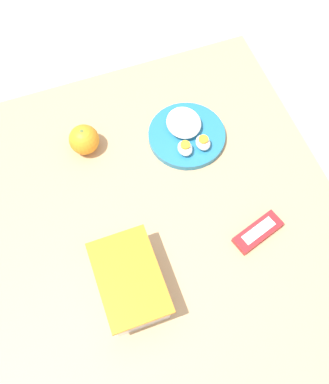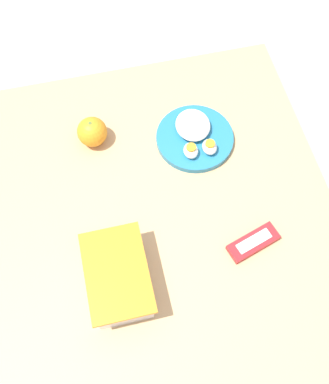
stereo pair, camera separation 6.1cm
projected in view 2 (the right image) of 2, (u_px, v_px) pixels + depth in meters
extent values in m
plane|color=#B2A899|center=(158.00, 297.00, 1.75)|extent=(10.00, 10.00, 0.00)
cube|color=tan|center=(154.00, 232.00, 1.13)|extent=(1.06, 0.93, 0.03)
cylinder|color=#A07D56|center=(235.00, 130.00, 1.69)|extent=(0.05, 0.05, 0.68)
cylinder|color=#A07D56|center=(16.00, 173.00, 1.61)|extent=(0.05, 0.05, 0.68)
cube|color=white|center=(118.00, 278.00, 1.02)|extent=(0.19, 0.12, 0.08)
cube|color=beige|center=(119.00, 279.00, 1.03)|extent=(0.18, 0.11, 0.05)
cube|color=orange|center=(116.00, 272.00, 0.98)|extent=(0.21, 0.14, 0.01)
ellipsoid|color=tan|center=(118.00, 300.00, 0.98)|extent=(0.06, 0.05, 0.02)
ellipsoid|color=tan|center=(122.00, 275.00, 1.01)|extent=(0.05, 0.04, 0.02)
ellipsoid|color=tan|center=(111.00, 255.00, 1.03)|extent=(0.05, 0.04, 0.02)
sphere|color=orange|center=(92.00, 132.00, 1.19)|extent=(0.08, 0.08, 0.08)
cylinder|color=#4C662D|center=(90.00, 123.00, 1.16)|extent=(0.01, 0.01, 0.00)
cylinder|color=teal|center=(195.00, 138.00, 1.22)|extent=(0.21, 0.21, 0.02)
ellipsoid|color=white|center=(193.00, 125.00, 1.21)|extent=(0.10, 0.09, 0.03)
ellipsoid|color=white|center=(210.00, 147.00, 1.18)|extent=(0.05, 0.04, 0.03)
cylinder|color=#F4A823|center=(210.00, 144.00, 1.17)|extent=(0.03, 0.03, 0.01)
ellipsoid|color=white|center=(191.00, 151.00, 1.18)|extent=(0.05, 0.04, 0.03)
cylinder|color=#F4A823|center=(191.00, 147.00, 1.16)|extent=(0.03, 0.03, 0.01)
cube|color=red|center=(253.00, 242.00, 1.09)|extent=(0.08, 0.14, 0.02)
cube|color=white|center=(254.00, 241.00, 1.08)|extent=(0.05, 0.09, 0.00)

